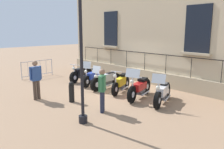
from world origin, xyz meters
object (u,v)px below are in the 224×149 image
object	(u,v)px
lamppost	(81,55)
bollard	(72,92)
motorcycle_black	(81,74)
motorcycle_silver	(106,80)
crowd_barrier	(37,68)
pedestrian_standing	(102,88)
motorcycle_blue	(93,77)
motorcycle_yellow	(121,84)
motorcycle_white	(163,93)
motorcycle_red	(140,88)
pedestrian_walking	(36,78)

from	to	relation	value
lamppost	bollard	world-z (taller)	lamppost
motorcycle_black	lamppost	xyz separation A→B (m)	(3.40, 4.98, 1.75)
motorcycle_silver	crowd_barrier	size ratio (longest dim) A/B	1.01
lamppost	bollard	distance (m)	2.84
motorcycle_silver	lamppost	xyz separation A→B (m)	(3.35, 2.73, 1.75)
motorcycle_black	pedestrian_standing	world-z (taller)	pedestrian_standing
motorcycle_blue	motorcycle_yellow	size ratio (longest dim) A/B	1.09
lamppost	pedestrian_standing	distance (m)	1.72
motorcycle_white	motorcycle_red	bearing A→B (deg)	-81.34
motorcycle_yellow	motorcycle_white	xyz separation A→B (m)	(-0.10, 2.29, 0.01)
motorcycle_yellow	lamppost	xyz separation A→B (m)	(3.40, 1.72, 1.76)
motorcycle_yellow	lamppost	distance (m)	4.20
lamppost	pedestrian_standing	size ratio (longest dim) A/B	2.58
crowd_barrier	bollard	bearing A→B (deg)	78.81
motorcycle_blue	bollard	size ratio (longest dim) A/B	2.34
motorcycle_white	bollard	world-z (taller)	motorcycle_white
motorcycle_yellow	motorcycle_white	bearing A→B (deg)	92.46
motorcycle_yellow	bollard	xyz separation A→B (m)	(2.52, -0.34, 0.01)
motorcycle_black	crowd_barrier	distance (m)	3.06
motorcycle_blue	pedestrian_standing	distance (m)	4.27
motorcycle_yellow	bollard	distance (m)	2.54
crowd_barrier	bollard	xyz separation A→B (m)	(1.12, 5.65, -0.13)
bollard	pedestrian_standing	bearing A→B (deg)	96.21
pedestrian_standing	pedestrian_walking	xyz separation A→B (m)	(1.10, -3.03, 0.06)
motorcycle_silver	motorcycle_yellow	distance (m)	1.01
motorcycle_red	crowd_barrier	size ratio (longest dim) A/B	1.02
motorcycle_silver	pedestrian_walking	distance (m)	3.47
motorcycle_silver	pedestrian_standing	distance (m)	3.34
lamppost	pedestrian_walking	size ratio (longest dim) A/B	2.44
motorcycle_silver	motorcycle_yellow	size ratio (longest dim) A/B	1.14
motorcycle_red	pedestrian_standing	distance (m)	2.31
motorcycle_silver	lamppost	bearing A→B (deg)	39.20
motorcycle_black	motorcycle_yellow	xyz separation A→B (m)	(-0.00, 3.26, -0.01)
motorcycle_yellow	pedestrian_standing	distance (m)	2.76
motorcycle_black	motorcycle_red	bearing A→B (deg)	89.19
lamppost	pedestrian_walking	world-z (taller)	lamppost
lamppost	crowd_barrier	bearing A→B (deg)	-104.59
motorcycle_blue	motorcycle_white	bearing A→B (deg)	91.23
motorcycle_silver	pedestrian_standing	size ratio (longest dim) A/B	1.34
motorcycle_red	bollard	size ratio (longest dim) A/B	2.49
motorcycle_blue	motorcycle_red	world-z (taller)	motorcycle_red
motorcycle_silver	crowd_barrier	xyz separation A→B (m)	(1.34, -4.97, 0.12)
motorcycle_black	motorcycle_yellow	bearing A→B (deg)	90.04
pedestrian_walking	motorcycle_red	bearing A→B (deg)	139.84
pedestrian_standing	pedestrian_walking	world-z (taller)	pedestrian_walking
motorcycle_blue	motorcycle_white	distance (m)	4.44
crowd_barrier	bollard	size ratio (longest dim) A/B	2.45
motorcycle_white	bollard	bearing A→B (deg)	-45.13
lamppost	pedestrian_standing	bearing A→B (deg)	-163.55
motorcycle_black	motorcycle_red	size ratio (longest dim) A/B	0.89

